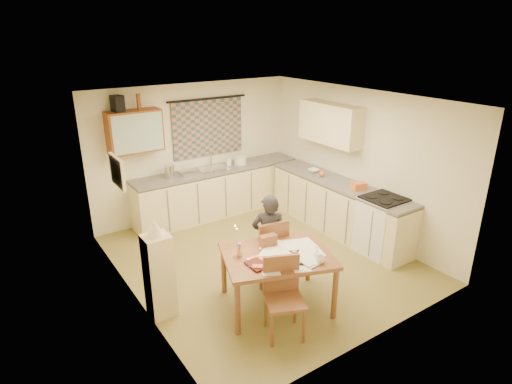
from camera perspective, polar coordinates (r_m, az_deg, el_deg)
floor at (r=6.84m, az=0.78°, el=-8.94°), size 4.00×4.50×0.02m
ceiling at (r=6.00m, az=0.90°, el=12.43°), size 4.00×4.50×0.02m
wall_back at (r=8.18m, az=-8.28°, el=5.49°), size 4.00×0.02×2.50m
wall_front at (r=4.79m, az=16.57°, el=-6.66°), size 4.00×0.02×2.50m
wall_left at (r=5.49m, az=-16.67°, el=-3.00°), size 0.02×4.50×2.50m
wall_right at (r=7.58m, az=13.44°, el=3.89°), size 0.02×4.50×2.50m
window_blind at (r=8.18m, az=-6.39°, el=8.47°), size 1.45×0.03×1.05m
curtain_rod at (r=8.06m, az=-6.49°, el=12.26°), size 1.60×0.04×0.04m
wall_cabinet at (r=7.47m, az=-15.87°, el=7.80°), size 0.90×0.34×0.70m
wall_cabinet_glass at (r=7.31m, az=-15.44°, el=7.57°), size 0.84×0.02×0.64m
upper_cabinet_right at (r=7.68m, az=9.88°, el=9.00°), size 0.34×1.30×0.70m
framed_print at (r=5.71m, az=-18.02°, el=2.60°), size 0.04×0.50×0.40m
print_canvas at (r=5.72m, az=-17.78°, el=2.65°), size 0.01×0.42×0.32m
counter_back at (r=8.30m, az=-5.09°, el=0.05°), size 3.30×0.62×0.92m
counter_right at (r=7.69m, az=10.88°, el=-1.98°), size 0.62×2.95×0.92m
stove at (r=7.10m, az=16.36°, el=-4.30°), size 0.61×0.61×0.95m
sink at (r=8.13m, az=-5.60°, el=2.78°), size 0.60×0.51×0.10m
tap at (r=8.24m, az=-6.03°, el=4.34°), size 0.04×0.04×0.28m
dish_rack at (r=7.88m, az=-8.96°, el=2.58°), size 0.35×0.30×0.06m
kettle at (r=7.72m, az=-11.49°, el=2.71°), size 0.23×0.23×0.24m
mixing_bowl at (r=8.37m, az=-2.14°, el=4.27°), size 0.29×0.29×0.16m
soap_bottle at (r=8.29m, az=-3.72°, el=4.18°), size 0.12×0.12×0.19m
bowl at (r=7.99m, az=7.68°, el=2.86°), size 0.27×0.27×0.05m
orange_bag at (r=7.22m, az=13.58°, el=0.77°), size 0.26×0.22×0.12m
fruit_orange at (r=7.75m, az=8.80°, el=2.42°), size 0.10×0.10×0.10m
speaker at (r=7.32m, az=-17.99°, el=11.16°), size 0.19×0.23×0.26m
bottle_green at (r=7.34m, az=-17.43°, el=11.24°), size 0.08×0.08×0.26m
bottle_brown at (r=7.42m, az=-15.38°, el=11.54°), size 0.07×0.07×0.26m
dining_table at (r=5.63m, az=2.77°, el=-11.53°), size 1.61×1.41×0.75m
chair_far at (r=6.15m, az=1.56°, el=-9.25°), size 0.50×0.50×0.98m
chair_near at (r=5.20m, az=3.73°, el=-15.71°), size 0.57×0.57×0.95m
person at (r=5.98m, az=1.76°, el=-6.29°), size 0.79×0.78×1.33m
shelf_stand at (r=5.49m, az=-12.77°, el=-10.86°), size 0.32×0.30×1.10m
lampshade at (r=5.18m, az=-13.35°, el=-4.62°), size 0.20×0.20×0.22m
letter_rack at (r=5.57m, az=1.64°, el=-6.53°), size 0.23×0.13×0.16m
mug at (r=5.28m, az=8.59°, el=-8.89°), size 0.15×0.15×0.09m
magazine at (r=5.12m, az=-0.83°, el=-10.03°), size 0.22×0.28×0.03m
book at (r=5.24m, az=-0.85°, el=-9.29°), size 0.46×0.46×0.02m
orange_box at (r=5.11m, az=0.19°, el=-10.00°), size 0.14×0.13×0.04m
eyeglasses at (r=5.21m, az=5.62°, el=-9.57°), size 0.13×0.10×0.02m
candle_holder at (r=5.34m, az=-2.25°, el=-7.68°), size 0.08×0.08×0.18m
candle at (r=5.21m, az=-2.57°, el=-5.98°), size 0.03×0.03×0.22m
candle_flame at (r=5.20m, az=-2.80°, el=-4.55°), size 0.02×0.02×0.02m
papers at (r=5.43m, az=4.54°, el=-8.17°), size 1.06×1.01×0.02m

